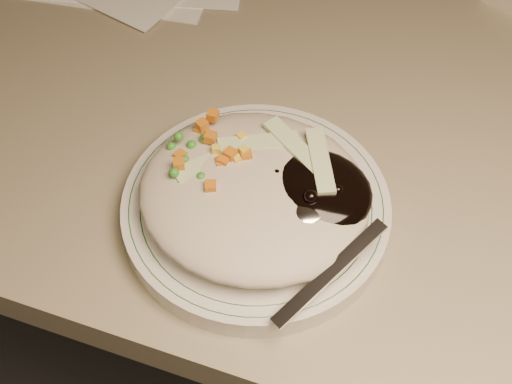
% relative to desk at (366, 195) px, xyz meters
% --- Properties ---
extents(desk, '(1.40, 0.70, 0.74)m').
position_rel_desk_xyz_m(desk, '(0.00, 0.00, 0.00)').
color(desk, gray).
rests_on(desk, ground).
extents(plate, '(0.23, 0.23, 0.02)m').
position_rel_desk_xyz_m(plate, '(-0.07, -0.21, 0.21)').
color(plate, silver).
rests_on(plate, desk).
extents(plate_rim, '(0.22, 0.22, 0.00)m').
position_rel_desk_xyz_m(plate_rim, '(-0.07, -0.21, 0.22)').
color(plate_rim, '#144723').
rests_on(plate_rim, plate).
extents(meal, '(0.21, 0.19, 0.05)m').
position_rel_desk_xyz_m(meal, '(-0.07, -0.21, 0.24)').
color(meal, '#B2A790').
rests_on(meal, plate).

